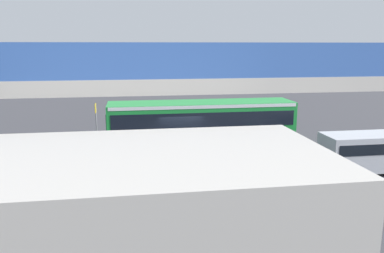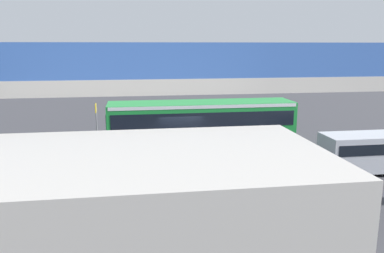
% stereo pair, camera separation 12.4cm
% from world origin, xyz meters
% --- Properties ---
extents(ground, '(80.00, 80.00, 0.00)m').
position_xyz_m(ground, '(0.00, 0.00, 0.00)').
color(ground, '#38383D').
extents(city_bus, '(11.54, 2.85, 3.15)m').
position_xyz_m(city_bus, '(-1.44, -0.85, 1.88)').
color(city_bus, '#1E8C38').
rests_on(city_bus, ground).
extents(parked_van, '(4.80, 2.17, 2.05)m').
position_xyz_m(parked_van, '(-9.38, 4.55, 1.18)').
color(parked_van, '#B7BCC6').
rests_on(parked_van, ground).
extents(bicycle_red, '(1.77, 0.44, 0.96)m').
position_xyz_m(bicycle_red, '(7.98, 4.62, 0.37)').
color(bicycle_red, black).
rests_on(bicycle_red, ground).
extents(pedestrian, '(0.38, 0.38, 1.79)m').
position_xyz_m(pedestrian, '(-4.72, 2.25, 0.89)').
color(pedestrian, '#2D2D38').
rests_on(pedestrian, ground).
extents(traffic_sign, '(0.08, 0.60, 2.80)m').
position_xyz_m(traffic_sign, '(5.21, -3.48, 1.89)').
color(traffic_sign, slate).
rests_on(traffic_sign, ground).
extents(lane_dash_leftmost, '(2.00, 0.20, 0.01)m').
position_xyz_m(lane_dash_leftmost, '(-4.00, -2.62, 0.00)').
color(lane_dash_leftmost, silver).
rests_on(lane_dash_leftmost, ground).
extents(lane_dash_left, '(2.00, 0.20, 0.01)m').
position_xyz_m(lane_dash_left, '(0.00, -2.62, 0.00)').
color(lane_dash_left, silver).
rests_on(lane_dash_left, ground).
extents(lane_dash_centre, '(2.00, 0.20, 0.01)m').
position_xyz_m(lane_dash_centre, '(4.00, -2.62, 0.00)').
color(lane_dash_centre, silver).
rests_on(lane_dash_centre, ground).
extents(pedestrian_overpass, '(25.87, 2.60, 6.66)m').
position_xyz_m(pedestrian_overpass, '(0.00, 9.34, 4.90)').
color(pedestrian_overpass, '#B2ADA5').
rests_on(pedestrian_overpass, ground).
extents(station_building, '(9.00, 5.04, 4.20)m').
position_xyz_m(station_building, '(2.80, 13.92, 2.10)').
color(station_building, '#B2ADA5').
rests_on(station_building, ground).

